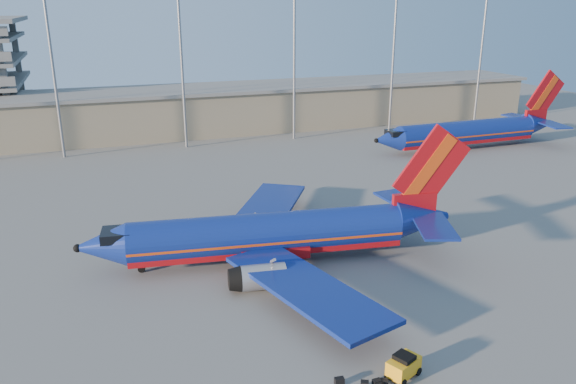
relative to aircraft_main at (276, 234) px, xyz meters
The scene contains 7 objects.
ground 6.00m from the aircraft_main, 30.18° to the left, with size 220.00×220.00×0.00m, color slate.
terminal_building 62.44m from the aircraft_main, 76.46° to the left, with size 122.00×16.00×8.50m.
light_mast_row 51.79m from the aircraft_main, 78.83° to the left, with size 101.60×1.60×28.65m.
aircraft_main is the anchor object (origin of this frame).
aircraft_second 55.27m from the aircraft_main, 34.59° to the left, with size 37.89×14.77×12.83m.
baggage_tug 20.18m from the aircraft_main, 83.49° to the right, with size 2.72×2.27×1.69m.
luggage_pile 20.25m from the aircraft_main, 92.18° to the right, with size 3.37×1.66×0.53m.
Camera 1 is at (-20.18, -49.95, 23.67)m, focal length 35.00 mm.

